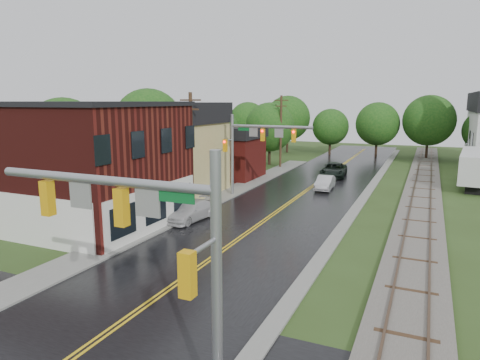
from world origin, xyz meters
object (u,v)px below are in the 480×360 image
Objects in this scene: traffic_signal_near at (145,229)px; suv_dark at (334,170)px; utility_pole_b at (191,148)px; tree_left_e at (271,128)px; traffic_signal_far at (255,141)px; tree_left_c at (216,132)px; semi_trailer at (474,165)px; tree_left_a at (65,137)px; tree_left_b at (149,125)px; brick_building at (69,162)px; utility_pole_c at (281,130)px; sedan_silver at (325,183)px; pickup_white at (191,211)px.

traffic_signal_near is 1.33× the size of suv_dark.
utility_pole_b reaches higher than tree_left_e.
tree_left_c reaches higher than traffic_signal_far.
semi_trailer reaches higher than suv_dark.
tree_left_a is at bearing -162.70° from traffic_signal_far.
suv_dark is at bearing 23.44° from tree_left_b.
traffic_signal_far is at bearing 105.52° from traffic_signal_near.
traffic_signal_far is at bearing 53.08° from brick_building.
utility_pole_c is at bearing 59.45° from tree_left_a.
utility_pole_c is 14.57m from sedan_silver.
traffic_signal_far is at bearing 88.71° from pickup_white.
utility_pole_b is at bearing 126.47° from pickup_white.
utility_pole_c is 0.93× the size of tree_left_b.
tree_left_e is (-12.32, 43.90, -0.16)m from traffic_signal_near.
tree_left_c is (-7.05, -4.10, -0.21)m from utility_pole_c.
traffic_signal_far is 0.90× the size of tree_left_e.
traffic_signal_far is at bearing -18.81° from tree_left_b.
sedan_silver is (8.27, -11.29, -4.06)m from utility_pole_c.
tree_left_e is at bearing 137.16° from utility_pole_c.
traffic_signal_far is 19.65m from tree_left_e.
traffic_signal_near is at bearing -91.10° from suv_dark.
semi_trailer is at bearing 74.06° from traffic_signal_near.
tree_left_b reaches higher than traffic_signal_far.
utility_pole_c reaches higher than suv_dark.
tree_left_b is 9.03m from tree_left_c.
tree_left_a is 1.13× the size of tree_left_c.
utility_pole_b is (5.68, 7.00, 0.57)m from brick_building.
utility_pole_b is 1.94× the size of pickup_white.
traffic_signal_near reaches higher than semi_trailer.
tree_left_a is 26.40m from tree_left_e.
tree_left_e is (-2.05, 23.90, 0.09)m from utility_pole_b.
brick_building is at bearing -96.71° from tree_left_e.
sedan_silver is 0.38× the size of semi_trailer.
tree_left_e is at bearing 57.26° from tree_left_b.
utility_pole_c is at bearing -42.84° from tree_left_e.
suv_dark is (13.28, 24.98, -3.38)m from brick_building.
tree_left_c is at bearing -179.09° from semi_trailer.
utility_pole_c is (-3.33, 17.00, -0.25)m from traffic_signal_far.
brick_building is at bearing -43.13° from tree_left_a.
pickup_white is (4.05, -27.51, -4.14)m from tree_left_e.
tree_left_b reaches higher than tree_left_a.
traffic_signal_far reaches higher than semi_trailer.
pickup_white is (-1.33, -8.61, -4.30)m from traffic_signal_far.
utility_pole_b reaches higher than sedan_silver.
traffic_signal_near reaches higher than suv_dark.
tree_left_b is 1.19× the size of tree_left_e.
tree_left_a reaches higher than tree_left_c.
semi_trailer reaches higher than pickup_white.
brick_building is 31.12m from tree_left_e.
tree_left_e reaches higher than traffic_signal_far.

